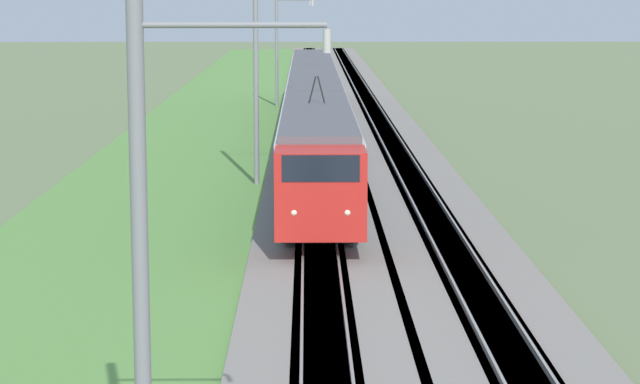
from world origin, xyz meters
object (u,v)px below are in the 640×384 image
object	(u,v)px
passenger_train	(314,104)
catenary_mast_mid	(257,79)
catenary_mast_near	(145,287)
catenary_mast_far	(277,46)

from	to	relation	value
passenger_train	catenary_mast_mid	size ratio (longest dim) A/B	6.83
catenary_mast_near	catenary_mast_mid	xyz separation A→B (m)	(37.33, 0.00, 0.09)
passenger_train	catenary_mast_far	size ratio (longest dim) A/B	7.11
catenary_mast_mid	catenary_mast_far	size ratio (longest dim) A/B	1.04
catenary_mast_near	catenary_mast_far	bearing A→B (deg)	-0.00
passenger_train	catenary_mast_mid	bearing A→B (deg)	-10.25
catenary_mast_mid	catenary_mast_far	world-z (taller)	catenary_mast_mid
catenary_mast_near	catenary_mast_far	xyz separation A→B (m)	(74.66, -0.00, -0.09)
passenger_train	catenary_mast_far	distance (m)	23.74
passenger_train	catenary_mast_mid	xyz separation A→B (m)	(-13.81, 2.50, 2.30)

